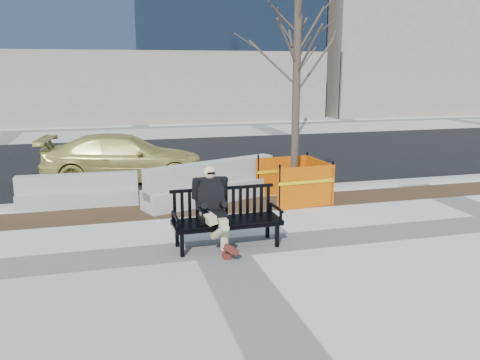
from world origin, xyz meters
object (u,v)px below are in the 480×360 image
at_px(bench, 227,247).
at_px(jersey_barrier_left, 79,206).
at_px(seated_man, 212,247).
at_px(jersey_barrier_right, 212,202).
at_px(tree_fence, 293,201).
at_px(sedan, 126,181).

relative_size(bench, jersey_barrier_left, 0.73).
xyz_separation_m(seated_man, jersey_barrier_right, (0.64, 3.02, 0.00)).
height_order(bench, tree_fence, tree_fence).
relative_size(bench, tree_fence, 0.37).
height_order(seated_man, sedan, seated_man).
bearing_deg(tree_fence, jersey_barrier_left, 170.32).
bearing_deg(jersey_barrier_right, tree_fence, -34.79).
bearing_deg(sedan, jersey_barrier_right, -137.95).
bearing_deg(tree_fence, jersey_barrier_right, 166.45).
relative_size(sedan, jersey_barrier_right, 1.32).
height_order(sedan, jersey_barrier_left, sedan).
xyz_separation_m(tree_fence, jersey_barrier_left, (-4.92, 0.84, 0.00)).
relative_size(bench, sedan, 0.44).
distance_m(sedan, jersey_barrier_right, 3.43).
height_order(seated_man, jersey_barrier_right, seated_man).
xyz_separation_m(bench, jersey_barrier_left, (-2.66, 3.45, 0.00)).
xyz_separation_m(sedan, jersey_barrier_left, (-1.14, -2.47, 0.00)).
relative_size(seated_man, sedan, 0.32).
height_order(bench, jersey_barrier_left, bench).
distance_m(sedan, jersey_barrier_left, 2.72).
bearing_deg(tree_fence, seated_man, -134.52).
xyz_separation_m(jersey_barrier_left, jersey_barrier_right, (3.03, -0.38, 0.00)).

